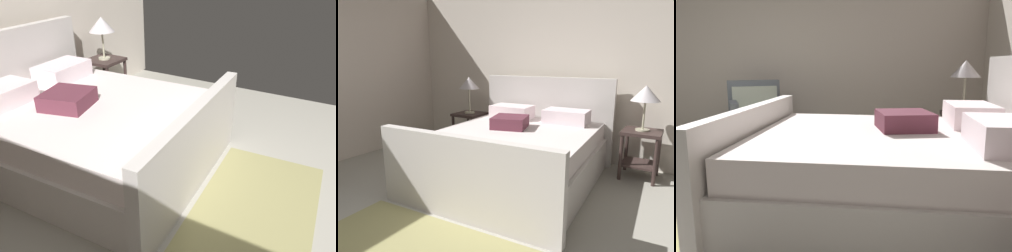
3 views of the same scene
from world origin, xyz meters
TOP-DOWN VIEW (x-y plane):
  - ground_plane at (0.00, 0.00)m, footprint 5.20×6.50m
  - bed at (-0.07, 2.06)m, footprint 1.99×2.26m
  - nightstand_right at (1.19, 2.91)m, footprint 0.44×0.44m
  - table_lamp_right at (1.19, 2.91)m, footprint 0.33×0.33m
  - area_rug at (-0.07, 0.42)m, footprint 1.85×1.00m

SIDE VIEW (x-z plane):
  - ground_plane at x=0.00m, z-range -0.02..0.00m
  - area_rug at x=-0.07m, z-range 0.00..0.01m
  - bed at x=-0.07m, z-range -0.25..0.95m
  - nightstand_right at x=1.19m, z-range 0.10..0.70m
  - table_lamp_right at x=1.19m, z-range 0.77..1.31m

